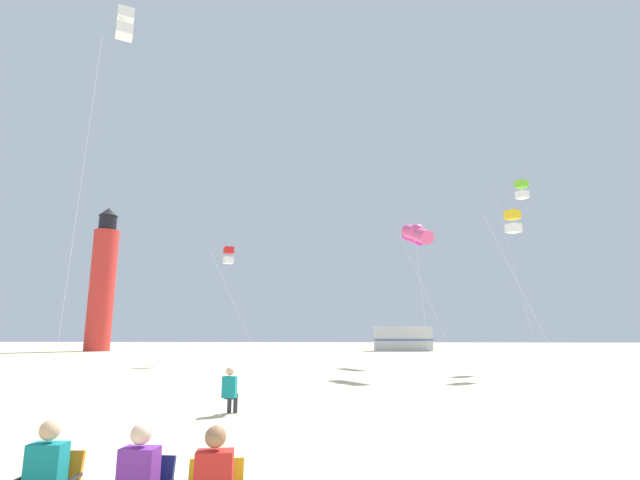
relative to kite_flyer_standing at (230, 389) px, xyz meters
The scene contains 9 objects.
kite_flyer_standing is the anchor object (origin of this frame).
kite_tube_magenta 22.23m from the kite_flyer_standing, 69.22° to the left, with size 3.50×3.56×9.13m.
kite_box_lime 23.89m from the kite_flyer_standing, 50.36° to the left, with size 2.06×2.06×11.35m.
kite_box_gold 17.88m from the kite_flyer_standing, 45.96° to the left, with size 2.96×2.19×8.19m.
kite_tube_rainbow 14.82m from the kite_flyer_standing, 60.70° to the left, with size 1.43×2.59×7.73m.
kite_box_white 14.72m from the kite_flyer_standing, 147.31° to the left, with size 1.67×1.91×14.39m.
kite_box_scarlet 20.99m from the kite_flyer_standing, 105.21° to the left, with size 3.14×2.97×7.82m.
lighthouse_distant 49.02m from the kite_flyer_standing, 122.13° to the left, with size 2.80×2.80×16.80m.
rv_van_silver 44.56m from the kite_flyer_standing, 78.29° to the left, with size 6.60×2.83×2.80m.
Camera 1 is at (2.94, -6.77, 2.01)m, focal length 26.55 mm.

